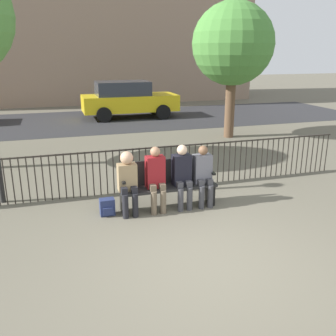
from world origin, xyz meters
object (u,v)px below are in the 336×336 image
(seated_person_2, at_px, (182,174))
(park_bench, at_px, (167,182))
(seated_person_0, at_px, (128,179))
(parked_car_0, at_px, (128,99))
(tree_0, at_px, (233,44))
(seated_person_3, at_px, (203,173))
(seated_person_1, at_px, (156,176))
(backpack, at_px, (107,207))

(seated_person_2, bearing_deg, park_bench, 154.29)
(seated_person_0, bearing_deg, parked_car_0, 78.60)
(seated_person_0, xyz_separation_m, tree_0, (4.66, 5.39, 2.42))
(seated_person_0, relative_size, seated_person_2, 0.96)
(seated_person_3, height_order, tree_0, tree_0)
(seated_person_1, bearing_deg, tree_0, 52.52)
(park_bench, xyz_separation_m, seated_person_2, (0.27, -0.13, 0.18))
(seated_person_0, height_order, seated_person_1, seated_person_1)
(seated_person_2, relative_size, backpack, 3.95)
(parked_car_0, bearing_deg, seated_person_3, -93.48)
(seated_person_2, bearing_deg, seated_person_0, -179.88)
(parked_car_0, bearing_deg, seated_person_1, -98.59)
(park_bench, relative_size, tree_0, 0.41)
(tree_0, bearing_deg, seated_person_1, -127.48)
(seated_person_3, bearing_deg, seated_person_1, 179.84)
(seated_person_0, distance_m, seated_person_2, 1.04)
(seated_person_0, height_order, tree_0, tree_0)
(seated_person_3, xyz_separation_m, parked_car_0, (0.63, 10.40, 0.19))
(seated_person_2, xyz_separation_m, backpack, (-1.43, 0.06, -0.53))
(seated_person_2, height_order, seated_person_3, seated_person_2)
(park_bench, bearing_deg, seated_person_3, -10.77)
(parked_car_0, bearing_deg, park_bench, -97.33)
(seated_person_3, distance_m, parked_car_0, 10.42)
(seated_person_1, xyz_separation_m, seated_person_2, (0.52, -0.00, 0.00))
(seated_person_0, distance_m, seated_person_3, 1.46)
(seated_person_0, bearing_deg, seated_person_1, 0.26)
(seated_person_3, distance_m, backpack, 1.92)
(seated_person_0, bearing_deg, seated_person_2, 0.12)
(park_bench, relative_size, seated_person_0, 1.56)
(backpack, bearing_deg, tree_0, 46.57)
(park_bench, distance_m, seated_person_1, 0.33)
(seated_person_0, xyz_separation_m, backpack, (-0.38, 0.06, -0.53))
(seated_person_0, xyz_separation_m, seated_person_3, (1.46, -0.00, -0.02))
(seated_person_2, relative_size, tree_0, 0.27)
(seated_person_1, bearing_deg, seated_person_3, -0.16)
(seated_person_2, xyz_separation_m, parked_car_0, (1.05, 10.39, 0.16))
(tree_0, bearing_deg, backpack, -133.43)
(seated_person_1, xyz_separation_m, seated_person_3, (0.94, -0.00, -0.02))
(backpack, distance_m, parked_car_0, 10.65)
(seated_person_1, bearing_deg, park_bench, 27.23)
(seated_person_1, distance_m, parked_car_0, 10.51)
(seated_person_0, distance_m, parked_car_0, 10.61)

